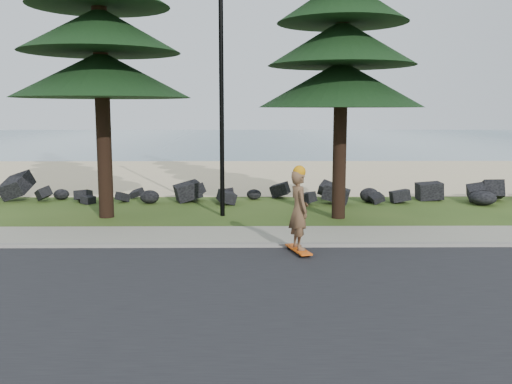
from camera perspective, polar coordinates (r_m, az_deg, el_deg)
ground at (r=14.41m, az=-3.98°, el=-4.71°), size 160.00×160.00×0.00m
road at (r=10.08m, az=-5.52°, el=-10.37°), size 160.00×7.00×0.02m
kerb at (r=13.52m, az=-4.21°, el=-5.35°), size 160.00×0.20×0.10m
sidewalk at (r=14.60m, az=-3.94°, el=-4.38°), size 160.00×2.00×0.08m
beach_sand at (r=28.71m, az=-2.27°, el=1.77°), size 160.00×15.00×0.01m
ocean at (r=65.11m, az=-1.31°, el=5.37°), size 160.00×58.00×0.01m
seawall_boulders at (r=19.90m, az=-3.03°, el=-1.11°), size 60.00×2.40×1.10m
lamp_post at (r=17.27m, az=-3.48°, el=11.24°), size 0.25×0.14×8.14m
skateboarder at (r=12.74m, az=4.31°, el=-1.83°), size 0.59×1.10×1.98m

